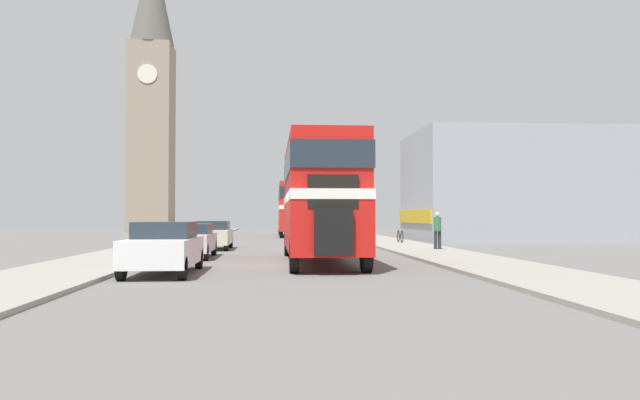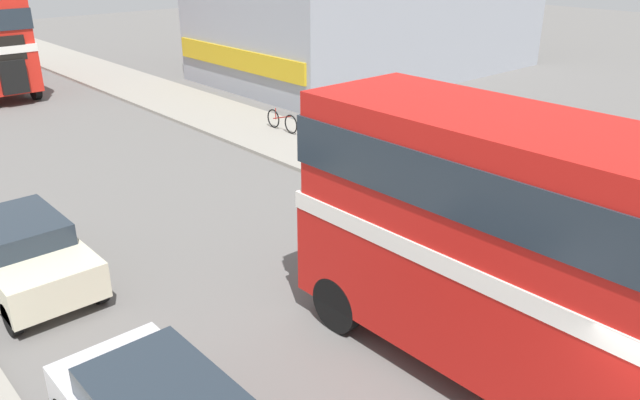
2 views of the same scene
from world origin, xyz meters
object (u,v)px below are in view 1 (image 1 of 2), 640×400
(pedestrian_walking, at_px, (437,228))
(bicycle_on_pavement, at_px, (400,236))
(car_parked_far, at_px, (213,235))
(car_parked_mid, at_px, (191,240))
(car_parked_near, at_px, (164,247))
(double_decker_bus, at_px, (320,192))
(bus_distant, at_px, (293,205))
(church_tower, at_px, (152,83))

(pedestrian_walking, bearing_deg, bicycle_on_pavement, 91.53)
(car_parked_far, bearing_deg, bicycle_on_pavement, 25.19)
(car_parked_mid, xyz_separation_m, pedestrian_walking, (11.31, 3.76, 0.39))
(car_parked_near, distance_m, car_parked_far, 13.72)
(car_parked_near, xyz_separation_m, car_parked_mid, (-0.15, 7.17, -0.06))
(car_parked_far, distance_m, bicycle_on_pavement, 11.99)
(double_decker_bus, bearing_deg, car_parked_far, 116.72)
(car_parked_near, relative_size, pedestrian_walking, 2.57)
(bus_distant, xyz_separation_m, pedestrian_walking, (6.24, -24.13, -1.53))
(car_parked_mid, xyz_separation_m, bicycle_on_pavement, (11.10, 11.65, -0.25))
(double_decker_bus, bearing_deg, pedestrian_walking, 47.57)
(bicycle_on_pavement, bearing_deg, bus_distant, 110.39)
(bus_distant, relative_size, pedestrian_walking, 6.22)
(double_decker_bus, distance_m, bus_distant, 30.94)
(bus_distant, height_order, car_parked_near, bus_distant)
(double_decker_bus, xyz_separation_m, bicycle_on_pavement, (6.01, 14.70, -2.11))
(bus_distant, bearing_deg, bicycle_on_pavement, -69.61)
(bus_distant, height_order, bicycle_on_pavement, bus_distant)
(bus_distant, bearing_deg, double_decker_bus, -89.96)
(car_parked_mid, height_order, car_parked_far, car_parked_far)
(bus_distant, relative_size, bicycle_on_pavement, 6.30)
(pedestrian_walking, bearing_deg, church_tower, 118.30)
(bus_distant, height_order, car_parked_mid, bus_distant)
(pedestrian_walking, bearing_deg, car_parked_mid, -161.62)
(car_parked_far, height_order, pedestrian_walking, pedestrian_walking)
(car_parked_far, bearing_deg, car_parked_mid, -92.18)
(car_parked_far, distance_m, church_tower, 41.20)
(double_decker_bus, distance_m, pedestrian_walking, 9.34)
(car_parked_mid, height_order, bicycle_on_pavement, car_parked_mid)
(double_decker_bus, xyz_separation_m, pedestrian_walking, (6.22, 6.81, -1.46))
(car_parked_near, height_order, pedestrian_walking, pedestrian_walking)
(car_parked_mid, bearing_deg, double_decker_bus, -30.99)
(car_parked_mid, distance_m, car_parked_far, 6.56)
(car_parked_far, xyz_separation_m, bicycle_on_pavement, (10.85, 5.10, -0.28))
(car_parked_near, bearing_deg, church_tower, 101.35)
(bicycle_on_pavement, bearing_deg, pedestrian_walking, -88.47)
(car_parked_far, bearing_deg, double_decker_bus, -63.28)
(bus_distant, height_order, pedestrian_walking, bus_distant)
(double_decker_bus, distance_m, car_parked_far, 10.91)
(pedestrian_walking, bearing_deg, car_parked_near, -135.59)
(car_parked_far, relative_size, church_tower, 0.13)
(double_decker_bus, height_order, church_tower, church_tower)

